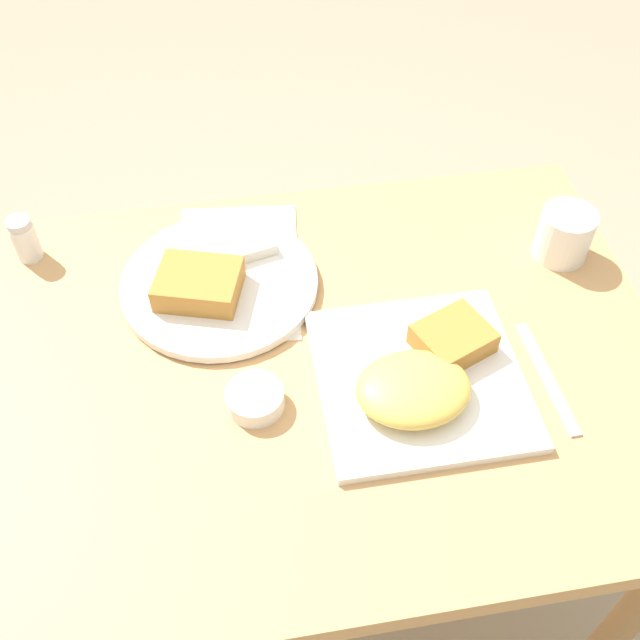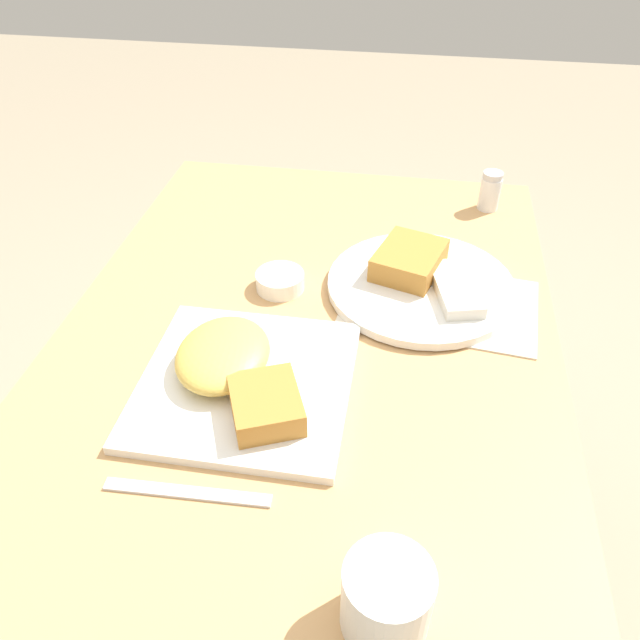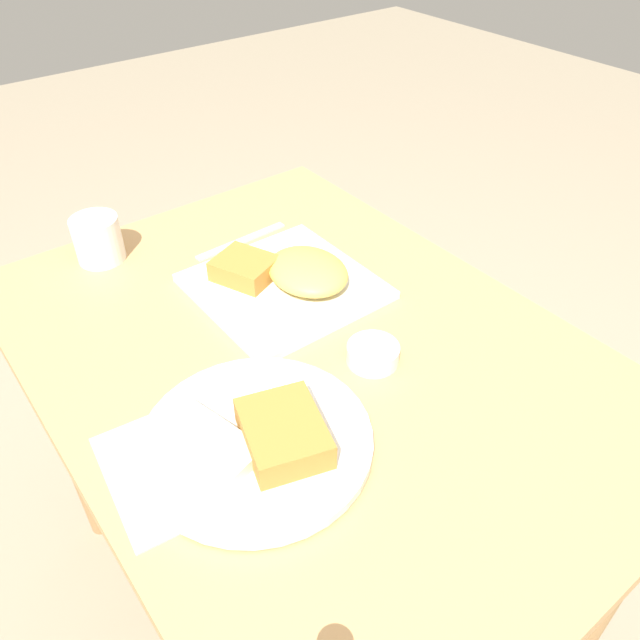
{
  "view_description": "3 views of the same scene",
  "coord_description": "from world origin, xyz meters",
  "px_view_note": "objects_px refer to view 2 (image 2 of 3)",
  "views": [
    {
      "loc": [
        -0.09,
        -0.64,
        1.59
      ],
      "look_at": [
        0.02,
        0.04,
        0.79
      ],
      "focal_mm": 42.0,
      "sensor_mm": 36.0,
      "label": 1
    },
    {
      "loc": [
        0.72,
        0.13,
        1.36
      ],
      "look_at": [
        0.04,
        0.02,
        0.79
      ],
      "focal_mm": 35.0,
      "sensor_mm": 36.0,
      "label": 2
    },
    {
      "loc": [
        -0.58,
        0.42,
        1.39
      ],
      "look_at": [
        0.01,
        -0.03,
        0.79
      ],
      "focal_mm": 35.0,
      "sensor_mm": 36.0,
      "label": 3
    }
  ],
  "objects_px": {
    "salt_shaker": "(490,193)",
    "plate_square_near": "(240,375)",
    "plate_oval_far": "(421,279)",
    "butter_knife": "(187,492)",
    "sauce_ramekin": "(280,280)",
    "coffee_mug": "(386,599)"
  },
  "relations": [
    {
      "from": "salt_shaker",
      "to": "plate_square_near",
      "type": "bearing_deg",
      "value": -32.53
    },
    {
      "from": "plate_oval_far",
      "to": "butter_knife",
      "type": "bearing_deg",
      "value": -29.3
    },
    {
      "from": "plate_square_near",
      "to": "sauce_ramekin",
      "type": "xyz_separation_m",
      "value": [
        -0.23,
        0.01,
        -0.01
      ]
    },
    {
      "from": "coffee_mug",
      "to": "sauce_ramekin",
      "type": "bearing_deg",
      "value": -157.57
    },
    {
      "from": "plate_square_near",
      "to": "coffee_mug",
      "type": "bearing_deg",
      "value": 37.41
    },
    {
      "from": "plate_square_near",
      "to": "coffee_mug",
      "type": "relative_size",
      "value": 3.29
    },
    {
      "from": "plate_oval_far",
      "to": "butter_knife",
      "type": "xyz_separation_m",
      "value": [
        0.44,
        -0.25,
        -0.02
      ]
    },
    {
      "from": "salt_shaker",
      "to": "butter_knife",
      "type": "height_order",
      "value": "salt_shaker"
    },
    {
      "from": "butter_knife",
      "to": "coffee_mug",
      "type": "relative_size",
      "value": 2.3
    },
    {
      "from": "plate_square_near",
      "to": "salt_shaker",
      "type": "xyz_separation_m",
      "value": [
        -0.55,
        0.35,
        0.01
      ]
    },
    {
      "from": "salt_shaker",
      "to": "coffee_mug",
      "type": "height_order",
      "value": "coffee_mug"
    },
    {
      "from": "plate_square_near",
      "to": "salt_shaker",
      "type": "bearing_deg",
      "value": 147.47
    },
    {
      "from": "plate_oval_far",
      "to": "butter_knife",
      "type": "relative_size",
      "value": 1.54
    },
    {
      "from": "plate_oval_far",
      "to": "sauce_ramekin",
      "type": "bearing_deg",
      "value": -81.01
    },
    {
      "from": "plate_oval_far",
      "to": "coffee_mug",
      "type": "bearing_deg",
      "value": -1.43
    },
    {
      "from": "plate_oval_far",
      "to": "salt_shaker",
      "type": "xyz_separation_m",
      "value": [
        -0.29,
        0.12,
        0.01
      ]
    },
    {
      "from": "plate_square_near",
      "to": "coffee_mug",
      "type": "distance_m",
      "value": 0.36
    },
    {
      "from": "salt_shaker",
      "to": "coffee_mug",
      "type": "relative_size",
      "value": 0.89
    },
    {
      "from": "butter_knife",
      "to": "coffee_mug",
      "type": "height_order",
      "value": "coffee_mug"
    },
    {
      "from": "butter_knife",
      "to": "coffee_mug",
      "type": "bearing_deg",
      "value": -26.88
    },
    {
      "from": "plate_oval_far",
      "to": "salt_shaker",
      "type": "distance_m",
      "value": 0.31
    },
    {
      "from": "sauce_ramekin",
      "to": "coffee_mug",
      "type": "distance_m",
      "value": 0.56
    }
  ]
}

